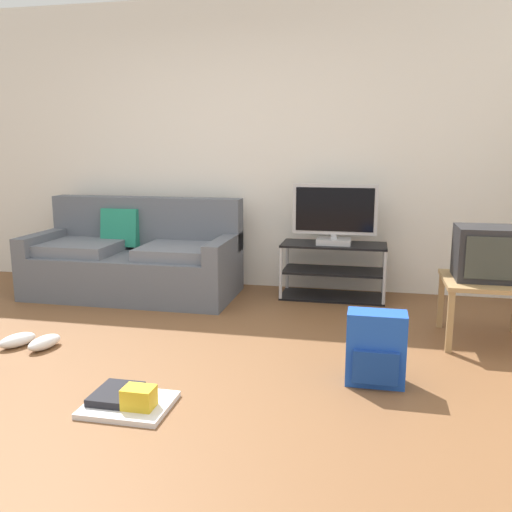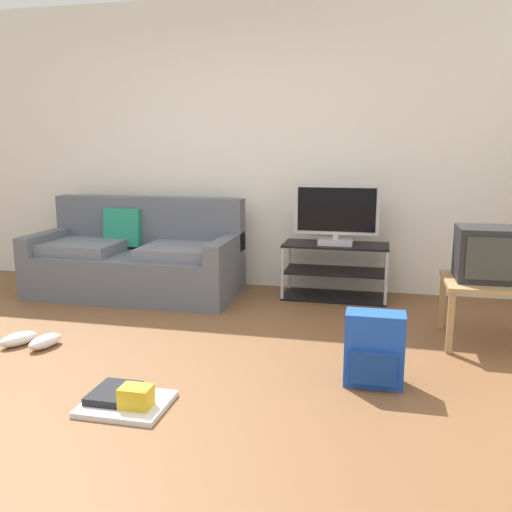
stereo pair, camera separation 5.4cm
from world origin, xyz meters
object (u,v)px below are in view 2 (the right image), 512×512
object	(u,v)px
crt_tv	(490,254)
sneakers_pair	(32,340)
couch	(138,260)
flat_tv	(336,215)
side_table	(488,289)
floor_tray	(125,399)
backpack	(374,350)
tv_stand	(335,271)

from	to	relation	value
crt_tv	sneakers_pair	xyz separation A→B (m)	(-3.04, -0.79, -0.59)
couch	flat_tv	world-z (taller)	flat_tv
sneakers_pair	side_table	bearing A→B (deg)	14.30
couch	floor_tray	size ratio (longest dim) A/B	4.22
crt_tv	backpack	world-z (taller)	crt_tv
tv_stand	crt_tv	bearing A→B (deg)	-39.33
crt_tv	floor_tray	bearing A→B (deg)	-143.97
side_table	sneakers_pair	size ratio (longest dim) A/B	1.45
backpack	sneakers_pair	bearing A→B (deg)	163.78
crt_tv	backpack	xyz separation A→B (m)	(-0.74, -0.89, -0.42)
sneakers_pair	floor_tray	world-z (taller)	floor_tray
couch	backpack	xyz separation A→B (m)	(2.18, -1.57, -0.11)
flat_tv	floor_tray	world-z (taller)	flat_tv
flat_tv	crt_tv	size ratio (longest dim) A/B	1.66
flat_tv	side_table	xyz separation A→B (m)	(1.12, -0.91, -0.37)
couch	flat_tv	distance (m)	1.87
side_table	crt_tv	bearing A→B (deg)	90.00
backpack	floor_tray	xyz separation A→B (m)	(-1.27, -0.58, -0.17)
flat_tv	side_table	bearing A→B (deg)	-39.13
tv_stand	flat_tv	world-z (taller)	flat_tv
backpack	crt_tv	bearing A→B (deg)	36.18
flat_tv	floor_tray	distance (m)	2.62
flat_tv	sneakers_pair	distance (m)	2.65
side_table	sneakers_pair	xyz separation A→B (m)	(-3.04, -0.77, -0.34)
tv_stand	side_table	bearing A→B (deg)	-39.82
backpack	sneakers_pair	size ratio (longest dim) A/B	1.06
tv_stand	sneakers_pair	size ratio (longest dim) A/B	2.29
side_table	crt_tv	world-z (taller)	crt_tv
couch	tv_stand	bearing A→B (deg)	7.34
couch	floor_tray	world-z (taller)	couch
backpack	floor_tray	distance (m)	1.40
backpack	flat_tv	bearing A→B (deg)	88.08
tv_stand	side_table	distance (m)	1.46
tv_stand	flat_tv	bearing A→B (deg)	-90.00
sneakers_pair	tv_stand	bearing A→B (deg)	41.65
side_table	floor_tray	bearing A→B (deg)	-144.28
flat_tv	backpack	bearing A→B (deg)	-78.10
flat_tv	sneakers_pair	bearing A→B (deg)	-138.72
couch	tv_stand	distance (m)	1.82
crt_tv	floor_tray	size ratio (longest dim) A/B	1.00
couch	flat_tv	size ratio (longest dim) A/B	2.53
couch	crt_tv	xyz separation A→B (m)	(2.93, -0.68, 0.31)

